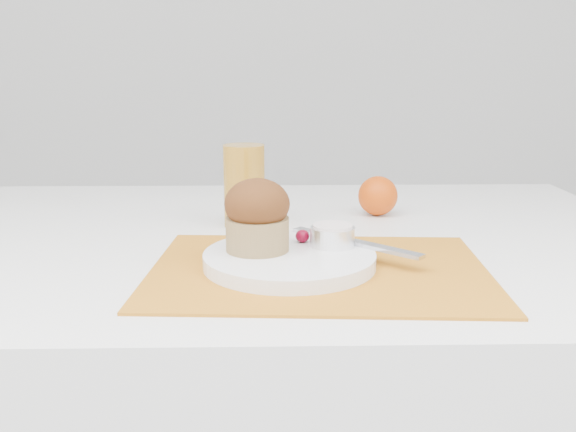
{
  "coord_description": "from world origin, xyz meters",
  "views": [
    {
      "loc": [
        0.0,
        -0.9,
        1.01
      ],
      "look_at": [
        0.02,
        -0.04,
        0.8
      ],
      "focal_mm": 40.0,
      "sensor_mm": 36.0,
      "label": 1
    }
  ],
  "objects_px": {
    "orange": "(378,196)",
    "juice_glass": "(244,186)",
    "muffin": "(257,216)",
    "plate": "(289,259)"
  },
  "relations": [
    {
      "from": "juice_glass",
      "to": "muffin",
      "type": "bearing_deg",
      "value": -83.06
    },
    {
      "from": "muffin",
      "to": "juice_glass",
      "type": "bearing_deg",
      "value": 96.94
    },
    {
      "from": "plate",
      "to": "juice_glass",
      "type": "xyz_separation_m",
      "value": [
        -0.07,
        0.22,
        0.05
      ]
    },
    {
      "from": "orange",
      "to": "muffin",
      "type": "relative_size",
      "value": 0.72
    },
    {
      "from": "orange",
      "to": "juice_glass",
      "type": "relative_size",
      "value": 0.52
    },
    {
      "from": "juice_glass",
      "to": "orange",
      "type": "bearing_deg",
      "value": 17.25
    },
    {
      "from": "muffin",
      "to": "plate",
      "type": "bearing_deg",
      "value": -17.39
    },
    {
      "from": "orange",
      "to": "muffin",
      "type": "height_order",
      "value": "muffin"
    },
    {
      "from": "plate",
      "to": "muffin",
      "type": "xyz_separation_m",
      "value": [
        -0.04,
        0.01,
        0.05
      ]
    },
    {
      "from": "orange",
      "to": "juice_glass",
      "type": "xyz_separation_m",
      "value": [
        -0.23,
        -0.07,
        0.03
      ]
    }
  ]
}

